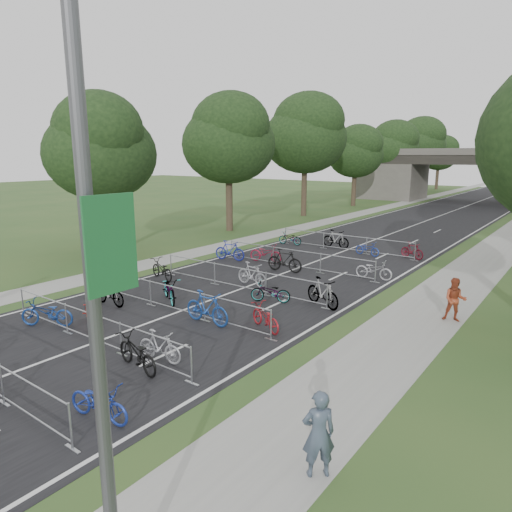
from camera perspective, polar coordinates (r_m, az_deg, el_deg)
The scene contains 40 objects.
road at distance 52.93m, azimuth 22.48°, elevation 4.85°, with size 11.00×140.00×0.01m, color black.
sidewalk_left at distance 55.24m, azimuth 14.92°, elevation 5.65°, with size 2.00×140.00×0.01m, color gray.
lane_markings at distance 52.93m, azimuth 22.48°, elevation 4.84°, with size 0.12×140.00×0.00m, color silver.
overpass_bridge at distance 67.26m, azimuth 26.02°, elevation 8.99°, with size 31.00×8.00×7.05m.
lamppost at distance 5.76m, azimuth -19.34°, elevation -7.22°, with size 0.61×0.65×8.21m.
tree_left_0 at distance 29.59m, azimuth -18.90°, elevation 12.46°, with size 6.72×6.72×10.25m.
tree_left_1 at distance 37.77m, azimuth -3.41°, elevation 14.19°, with size 7.56×7.56×11.53m.
tree_left_2 at distance 47.60m, azimuth 6.24°, elevation 14.75°, with size 8.40×8.40×12.81m.
tree_left_3 at distance 58.20m, azimuth 12.39°, elevation 12.51°, with size 6.72×6.72×10.25m.
tree_left_4 at distance 69.30m, azimuth 16.67°, elevation 12.91°, with size 7.56×7.56×11.53m.
tree_left_5 at distance 80.66m, azimuth 19.76°, elevation 13.15°, with size 8.40×8.40×12.81m.
tree_left_6 at distance 92.15m, azimuth 21.96°, elevation 11.79°, with size 6.72×6.72×10.25m.
barrier_row_2 at distance 16.27m, azimuth -19.82°, elevation -8.47°, with size 9.70×0.08×1.10m.
barrier_row_3 at distance 18.47m, azimuth -9.96°, elevation -5.41°, with size 9.70×0.08×1.10m.
barrier_row_4 at distance 21.28m, azimuth -2.12°, elevation -2.83°, with size 9.70×0.08×1.10m.
barrier_row_5 at distance 25.25m, azimuth 5.02°, elevation -0.42°, with size 9.70×0.08×1.10m.
barrier_row_6 at distance 30.41m, azimuth 11.00°, elevation 1.61°, with size 9.70×0.08×1.10m.
bike_7 at distance 11.87m, azimuth -19.03°, elevation -16.89°, with size 0.62×1.78×0.93m, color navy.
bike_8 at distance 18.45m, azimuth -24.71°, elevation -6.51°, with size 0.69×1.97×1.03m, color navy.
bike_9 at distance 18.04m, azimuth -20.12°, elevation -6.64°, with size 0.46×1.61×0.97m, color maroon.
bike_10 at distance 13.99m, azimuth -14.70°, elevation -11.65°, with size 0.71×2.04×1.07m, color black.
bike_11 at distance 14.39m, azimuth -11.95°, elevation -11.00°, with size 0.46×1.62×0.98m, color #A6A7AE.
bike_12 at distance 20.02m, azimuth -17.87°, elevation -4.38°, with size 0.52×1.86×1.11m, color #A2A5AA.
bike_13 at distance 19.86m, azimuth -10.76°, elevation -4.14°, with size 0.74×2.11×1.11m, color #A2A5AA.
bike_14 at distance 17.09m, azimuth -6.15°, elevation -6.48°, with size 0.59×2.08×1.25m, color navy.
bike_15 at distance 16.50m, azimuth 1.15°, elevation -7.68°, with size 0.62×1.79×0.94m, color maroon.
bike_16 at distance 23.54m, azimuth -11.71°, elevation -1.65°, with size 0.69×1.98×1.04m, color black.
bike_17 at distance 21.87m, azimuth -0.51°, elevation -2.32°, with size 0.54×1.90×1.14m, color #93949A.
bike_18 at distance 19.49m, azimuth 1.80°, elevation -4.55°, with size 0.60×1.72×0.91m, color #A2A5AA.
bike_19 at distance 19.10m, azimuth 8.33°, elevation -4.56°, with size 0.57×2.00×1.20m, color #A2A5AA.
bike_20 at distance 27.27m, azimuth -3.29°, elevation 0.67°, with size 0.55×1.96×1.18m, color navy.
bike_21 at distance 26.80m, azimuth 1.24°, elevation 0.36°, with size 0.71×2.03×1.07m, color maroon.
bike_22 at distance 24.57m, azimuth 3.60°, elevation -0.58°, with size 0.58×2.06×1.24m, color black.
bike_23 at distance 23.84m, azimuth 14.52°, elevation -1.68°, with size 0.65×1.87×0.98m, color #A09FA7.
bike_24 at distance 32.11m, azimuth 4.26°, elevation 2.21°, with size 0.61×1.75×0.92m, color #A2A5AA.
bike_25 at distance 31.35m, azimuth 9.95°, elevation 2.08°, with size 0.57×2.02×1.22m, color #A2A5AA.
bike_26 at distance 29.42m, azimuth 13.75°, elevation 0.91°, with size 0.59×1.68×0.88m, color #1B3497.
bike_27 at distance 29.25m, azimuth 18.94°, elevation 0.63°, with size 0.47×1.66×1.00m, color maroon.
pedestrian_a at distance 9.51m, azimuth 7.82°, elevation -21.20°, with size 0.66×0.43×1.80m, color #384555.
pedestrian_b at distance 18.76m, azimuth 23.61°, elevation -5.07°, with size 0.81×0.63×1.67m, color #933A20.
Camera 1 is at (12.91, -0.96, 6.15)m, focal length 32.00 mm.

